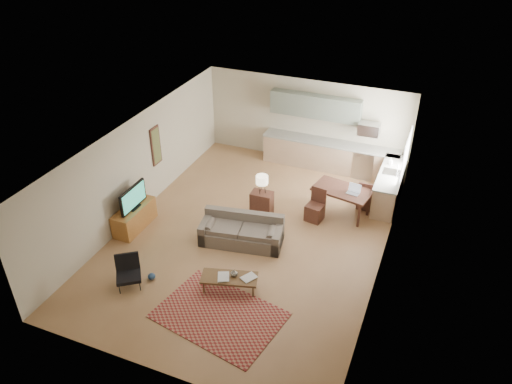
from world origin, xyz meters
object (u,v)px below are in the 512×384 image
at_px(sofa, 241,231).
at_px(armchair, 128,273).
at_px(coffee_table, 230,283).
at_px(console_table, 262,203).
at_px(dining_table, 341,201).
at_px(tv_credenza, 134,217).

distance_m(sofa, armchair, 2.92).
distance_m(sofa, coffee_table, 1.73).
relative_size(sofa, console_table, 3.15).
height_order(sofa, armchair, sofa).
distance_m(coffee_table, dining_table, 4.18).
distance_m(sofa, console_table, 1.39).
xyz_separation_m(coffee_table, dining_table, (1.54, 3.88, 0.20)).
height_order(tv_credenza, console_table, console_table).
distance_m(sofa, dining_table, 2.97).
height_order(sofa, console_table, sofa).
bearing_deg(armchair, tv_credenza, 85.04).
bearing_deg(tv_credenza, sofa, 8.61).
bearing_deg(sofa, console_table, 80.55).
bearing_deg(sofa, armchair, -135.14).
bearing_deg(armchair, sofa, 18.97).
bearing_deg(tv_credenza, armchair, -59.40).
bearing_deg(coffee_table, dining_table, 52.54).
xyz_separation_m(sofa, console_table, (-0.01, 1.39, -0.03)).
relative_size(coffee_table, tv_credenza, 0.93).
xyz_separation_m(console_table, dining_table, (1.98, 0.83, 0.05)).
relative_size(armchair, dining_table, 0.47).
bearing_deg(tv_credenza, coffee_table, -20.57).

